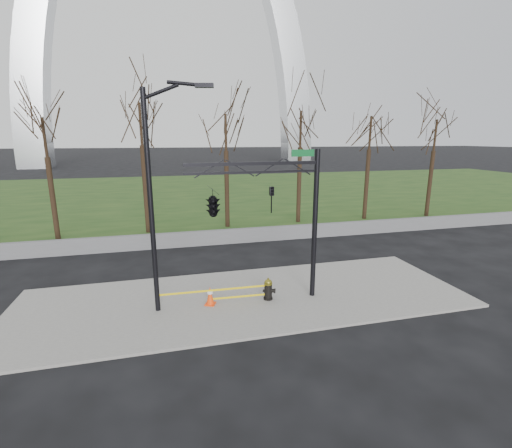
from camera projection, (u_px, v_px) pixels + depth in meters
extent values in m
plane|color=black|center=(246.00, 299.00, 14.51)|extent=(500.00, 500.00, 0.00)
cube|color=gray|center=(246.00, 298.00, 14.49)|extent=(18.00, 6.00, 0.10)
cube|color=#1F3E16|center=(191.00, 193.00, 42.77)|extent=(120.00, 40.00, 0.06)
cube|color=#59595B|center=(217.00, 237.00, 21.94)|extent=(60.00, 0.30, 0.90)
cylinder|color=black|center=(268.00, 298.00, 14.29)|extent=(0.37, 0.37, 0.06)
cylinder|color=black|center=(268.00, 292.00, 14.22)|extent=(0.28, 0.28, 0.64)
cylinder|color=black|center=(274.00, 291.00, 14.17)|extent=(0.27, 0.25, 0.17)
cylinder|color=black|center=(264.00, 291.00, 14.25)|extent=(0.14, 0.14, 0.11)
cylinder|color=olive|center=(268.00, 284.00, 14.14)|extent=(0.32, 0.32, 0.06)
ellipsoid|color=olive|center=(268.00, 282.00, 14.13)|extent=(0.30, 0.30, 0.23)
cylinder|color=olive|center=(268.00, 279.00, 14.10)|extent=(0.06, 0.06, 0.09)
cube|color=#FD420D|center=(210.00, 304.00, 13.84)|extent=(0.50, 0.50, 0.04)
cone|color=#FD420D|center=(210.00, 295.00, 13.76)|extent=(0.29, 0.29, 0.69)
cylinder|color=white|center=(210.00, 292.00, 13.73)|extent=(0.22, 0.22, 0.10)
cylinder|color=black|center=(151.00, 208.00, 12.48)|extent=(0.18, 0.18, 8.00)
cylinder|color=black|center=(160.00, 92.00, 11.59)|extent=(1.26, 0.40, 0.56)
cylinder|color=black|center=(186.00, 84.00, 11.55)|extent=(1.20, 0.39, 0.22)
cube|color=black|center=(204.00, 85.00, 11.58)|extent=(0.63, 0.35, 0.14)
cylinder|color=black|center=(315.00, 227.00, 14.00)|extent=(0.20, 0.20, 6.00)
cube|color=black|center=(253.00, 164.00, 12.73)|extent=(5.00, 0.30, 0.12)
cube|color=black|center=(254.00, 172.00, 12.80)|extent=(5.00, 0.26, 0.08)
cube|color=#0C5926|center=(303.00, 153.00, 13.17)|extent=(0.90, 0.07, 0.25)
imported|color=black|center=(272.00, 200.00, 13.24)|extent=(0.17, 0.21, 1.00)
imported|color=black|center=(213.00, 203.00, 12.64)|extent=(0.62, 2.50, 1.00)
cube|color=yellow|center=(214.00, 290.00, 13.71)|extent=(4.27, 0.13, 0.08)
cube|color=yellow|center=(240.00, 297.00, 14.02)|extent=(2.30, 0.11, 0.08)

